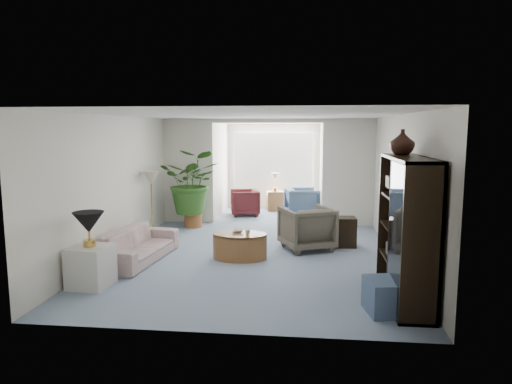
# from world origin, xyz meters

# --- Properties ---
(floor) EXTENTS (6.00, 6.00, 0.00)m
(floor) POSITION_xyz_m (0.00, 0.00, 0.00)
(floor) COLOR #8391AE
(floor) RESTS_ON ground
(sunroom_floor) EXTENTS (2.60, 2.60, 0.00)m
(sunroom_floor) POSITION_xyz_m (0.00, 4.10, 0.00)
(sunroom_floor) COLOR #8391AE
(sunroom_floor) RESTS_ON ground
(back_pier_left) EXTENTS (1.20, 0.12, 2.50)m
(back_pier_left) POSITION_xyz_m (-1.90, 3.00, 1.25)
(back_pier_left) COLOR silver
(back_pier_left) RESTS_ON ground
(back_pier_right) EXTENTS (1.20, 0.12, 2.50)m
(back_pier_right) POSITION_xyz_m (1.90, 3.00, 1.25)
(back_pier_right) COLOR silver
(back_pier_right) RESTS_ON ground
(back_header) EXTENTS (2.60, 0.12, 0.10)m
(back_header) POSITION_xyz_m (0.00, 3.00, 2.45)
(back_header) COLOR silver
(back_header) RESTS_ON back_pier_left
(window_pane) EXTENTS (2.20, 0.02, 1.50)m
(window_pane) POSITION_xyz_m (0.00, 5.18, 1.40)
(window_pane) COLOR white
(window_blinds) EXTENTS (2.20, 0.02, 1.50)m
(window_blinds) POSITION_xyz_m (0.00, 5.15, 1.40)
(window_blinds) COLOR white
(framed_picture) EXTENTS (0.04, 0.50, 0.40)m
(framed_picture) POSITION_xyz_m (2.46, -0.10, 1.70)
(framed_picture) COLOR beige
(sofa) EXTENTS (0.93, 1.97, 0.55)m
(sofa) POSITION_xyz_m (-1.95, -0.33, 0.28)
(sofa) COLOR beige
(sofa) RESTS_ON ground
(end_table) EXTENTS (0.59, 0.59, 0.60)m
(end_table) POSITION_xyz_m (-2.15, -1.68, 0.30)
(end_table) COLOR silver
(end_table) RESTS_ON ground
(table_lamp) EXTENTS (0.44, 0.44, 0.30)m
(table_lamp) POSITION_xyz_m (-2.15, -1.68, 0.95)
(table_lamp) COLOR black
(table_lamp) RESTS_ON end_table
(floor_lamp) EXTENTS (0.36, 0.36, 0.28)m
(floor_lamp) POSITION_xyz_m (-2.29, 1.41, 1.25)
(floor_lamp) COLOR beige
(floor_lamp) RESTS_ON ground
(coffee_table) EXTENTS (1.18, 1.18, 0.45)m
(coffee_table) POSITION_xyz_m (-0.22, -0.02, 0.23)
(coffee_table) COLOR brown
(coffee_table) RESTS_ON ground
(coffee_bowl) EXTENTS (0.26, 0.26, 0.05)m
(coffee_bowl) POSITION_xyz_m (-0.27, 0.08, 0.48)
(coffee_bowl) COLOR silver
(coffee_bowl) RESTS_ON coffee_table
(coffee_cup) EXTENTS (0.11, 0.11, 0.09)m
(coffee_cup) POSITION_xyz_m (-0.07, -0.12, 0.49)
(coffee_cup) COLOR beige
(coffee_cup) RESTS_ON coffee_table
(wingback_chair) EXTENTS (1.17, 1.18, 0.82)m
(wingback_chair) POSITION_xyz_m (0.95, 0.75, 0.41)
(wingback_chair) COLOR #615B4D
(wingback_chair) RESTS_ON ground
(side_table_dark) EXTENTS (0.50, 0.42, 0.57)m
(side_table_dark) POSITION_xyz_m (1.65, 1.05, 0.28)
(side_table_dark) COLOR black
(side_table_dark) RESTS_ON ground
(entertainment_cabinet) EXTENTS (0.46, 1.72, 1.91)m
(entertainment_cabinet) POSITION_xyz_m (2.23, -1.74, 0.95)
(entertainment_cabinet) COLOR black
(entertainment_cabinet) RESTS_ON ground
(cabinet_urn) EXTENTS (0.34, 0.34, 0.35)m
(cabinet_urn) POSITION_xyz_m (2.23, -1.24, 2.08)
(cabinet_urn) COLOR black
(cabinet_urn) RESTS_ON entertainment_cabinet
(ottoman) EXTENTS (0.61, 0.61, 0.42)m
(ottoman) POSITION_xyz_m (1.95, -2.19, 0.21)
(ottoman) COLOR slate
(ottoman) RESTS_ON ground
(plant_pot) EXTENTS (0.40, 0.40, 0.32)m
(plant_pot) POSITION_xyz_m (-1.67, 2.47, 0.16)
(plant_pot) COLOR brown
(plant_pot) RESTS_ON ground
(house_plant) EXTENTS (1.33, 1.15, 1.48)m
(house_plant) POSITION_xyz_m (-1.67, 2.47, 1.06)
(house_plant) COLOR #316021
(house_plant) RESTS_ON plant_pot
(sunroom_chair_blue) EXTENTS (0.96, 0.94, 0.74)m
(sunroom_chair_blue) POSITION_xyz_m (0.83, 4.05, 0.37)
(sunroom_chair_blue) COLOR slate
(sunroom_chair_blue) RESTS_ON ground
(sunroom_chair_maroon) EXTENTS (0.88, 0.86, 0.68)m
(sunroom_chair_maroon) POSITION_xyz_m (-0.67, 4.05, 0.34)
(sunroom_chair_maroon) COLOR #571D21
(sunroom_chair_maroon) RESTS_ON ground
(sunroom_table) EXTENTS (0.51, 0.43, 0.54)m
(sunroom_table) POSITION_xyz_m (0.08, 4.80, 0.27)
(sunroom_table) COLOR brown
(sunroom_table) RESTS_ON ground
(shelf_clutter) EXTENTS (0.30, 1.12, 1.06)m
(shelf_clutter) POSITION_xyz_m (2.18, -1.84, 1.09)
(shelf_clutter) COLOR #43403E
(shelf_clutter) RESTS_ON entertainment_cabinet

